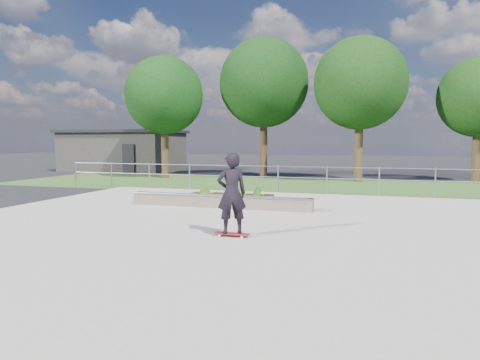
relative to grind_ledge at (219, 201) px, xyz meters
name	(u,v)px	position (x,y,z in m)	size (l,w,h in m)	color
ground	(215,229)	(0.93, -2.92, -0.26)	(120.00, 120.00, 0.00)	black
grass_verge	(293,185)	(0.93, 8.08, -0.25)	(30.00, 8.00, 0.02)	#335522
concrete_slab	(215,228)	(0.93, -2.92, -0.23)	(15.00, 15.00, 0.06)	#A59E93
fence	(278,175)	(0.93, 4.58, 0.51)	(20.06, 0.06, 1.20)	gray
building	(123,150)	(-13.07, 15.08, 1.25)	(8.40, 5.40, 3.00)	#2C2A27
tree_far_left	(164,96)	(-7.07, 10.08, 4.59)	(4.55, 4.55, 7.15)	#362315
tree_mid_left	(264,83)	(-1.57, 12.08, 5.34)	(5.25, 5.25, 8.25)	#311D13
tree_mid_right	(360,84)	(3.93, 11.08, 4.97)	(4.90, 4.90, 7.70)	#382716
tree_far_right	(479,97)	(9.93, 12.58, 4.21)	(4.20, 4.20, 6.60)	#372516
grind_ledge	(219,201)	(0.00, 0.00, 0.00)	(6.00, 0.44, 0.43)	brown
planter_bed	(229,196)	(-0.13, 1.39, -0.02)	(3.00, 1.20, 0.61)	black
skateboarder	(232,193)	(1.71, -3.90, 0.77)	(0.80, 0.68, 1.87)	white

